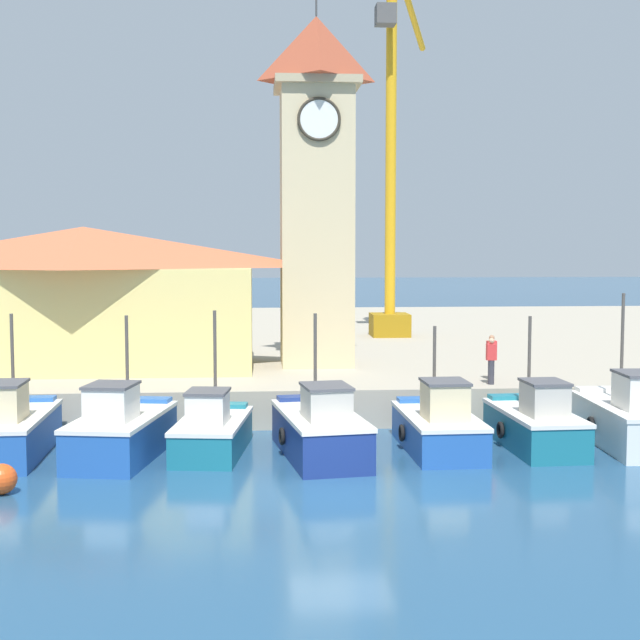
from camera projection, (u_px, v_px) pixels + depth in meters
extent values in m
plane|color=navy|center=(341.00, 494.00, 21.91)|extent=(300.00, 300.00, 0.00)
cube|color=#A89E89|center=(293.00, 344.00, 49.46)|extent=(120.00, 40.00, 1.31)
cube|color=#2356A8|center=(9.00, 437.00, 25.90)|extent=(2.19, 5.00, 1.12)
cube|color=#2356A8|center=(26.00, 401.00, 28.05)|extent=(1.78, 0.64, 0.24)
cube|color=silver|center=(9.00, 416.00, 25.85)|extent=(2.25, 5.06, 0.12)
cube|color=beige|center=(1.00, 402.00, 24.95)|extent=(1.28, 1.52, 0.99)
cube|color=#4C4C51|center=(0.00, 383.00, 24.90)|extent=(1.36, 1.60, 0.08)
cylinder|color=#4C4742|center=(13.00, 362.00, 26.34)|extent=(0.10, 0.10, 2.88)
cube|color=#2356A8|center=(122.00, 438.00, 25.66)|extent=(2.78, 5.00, 1.15)
cube|color=#2356A8|center=(143.00, 401.00, 27.70)|extent=(1.77, 0.89, 0.24)
cube|color=silver|center=(122.00, 417.00, 25.61)|extent=(2.85, 5.07, 0.12)
cube|color=silver|center=(112.00, 403.00, 24.75)|extent=(1.42, 1.60, 0.94)
cube|color=#4C4C51|center=(111.00, 385.00, 24.70)|extent=(1.52, 1.70, 0.08)
cylinder|color=#4C4742|center=(127.00, 363.00, 26.07)|extent=(0.10, 0.10, 2.82)
torus|color=black|center=(89.00, 435.00, 26.00)|extent=(0.21, 0.53, 0.52)
cube|color=#196B7F|center=(213.00, 438.00, 26.24)|extent=(2.32, 4.45, 0.92)
cube|color=#196B7F|center=(223.00, 407.00, 28.07)|extent=(1.59, 0.79, 0.24)
cube|color=silver|center=(213.00, 421.00, 26.20)|extent=(2.39, 4.52, 0.12)
cube|color=silver|center=(208.00, 408.00, 25.42)|extent=(1.23, 1.40, 0.89)
cube|color=#4C4C51|center=(208.00, 392.00, 25.38)|extent=(1.32, 1.49, 0.08)
cylinder|color=#4C4742|center=(215.00, 363.00, 26.60)|extent=(0.10, 0.10, 3.16)
torus|color=black|center=(181.00, 436.00, 26.51)|extent=(0.19, 0.53, 0.52)
cube|color=navy|center=(320.00, 437.00, 25.83)|extent=(2.67, 5.24, 1.17)
cube|color=navy|center=(305.00, 400.00, 27.97)|extent=(1.76, 0.83, 0.24)
cube|color=silver|center=(320.00, 415.00, 25.78)|extent=(2.74, 5.31, 0.12)
cube|color=#B2ADA3|center=(326.00, 403.00, 24.88)|extent=(1.39, 1.65, 0.88)
cube|color=#4C4C51|center=(326.00, 386.00, 24.84)|extent=(1.48, 1.75, 0.08)
cylinder|color=#4C4742|center=(315.00, 361.00, 26.26)|extent=(0.10, 0.10, 2.85)
torus|color=black|center=(282.00, 436.00, 25.85)|extent=(0.19, 0.53, 0.52)
cube|color=#2356A8|center=(438.00, 434.00, 26.60)|extent=(2.06, 4.70, 1.00)
cube|color=#2356A8|center=(424.00, 401.00, 28.61)|extent=(1.68, 0.64, 0.24)
cube|color=silver|center=(438.00, 416.00, 26.56)|extent=(2.13, 4.76, 0.12)
cube|color=beige|center=(445.00, 401.00, 25.70)|extent=(1.21, 1.42, 1.05)
cube|color=#4C4C51|center=(445.00, 382.00, 25.65)|extent=(1.29, 1.51, 0.08)
cylinder|color=#4C4742|center=(434.00, 368.00, 27.02)|extent=(0.10, 0.10, 2.57)
torus|color=black|center=(402.00, 433.00, 26.73)|extent=(0.13, 0.52, 0.52)
cube|color=#196B7F|center=(534.00, 431.00, 26.94)|extent=(1.99, 4.64, 1.04)
cube|color=#196B7F|center=(513.00, 398.00, 28.91)|extent=(1.57, 0.66, 0.24)
cube|color=silver|center=(535.00, 412.00, 26.90)|extent=(2.05, 4.71, 0.12)
cube|color=#B2ADA3|center=(545.00, 399.00, 26.06)|extent=(1.14, 1.41, 0.94)
cube|color=#4C4C51|center=(545.00, 382.00, 26.02)|extent=(1.22, 1.50, 0.08)
cylinder|color=#4C4742|center=(529.00, 362.00, 27.34)|extent=(0.10, 0.10, 2.81)
torus|color=black|center=(500.00, 430.00, 27.06)|extent=(0.14, 0.52, 0.52)
cube|color=silver|center=(628.00, 426.00, 27.23)|extent=(2.18, 5.15, 1.20)
cube|color=silver|center=(602.00, 391.00, 29.45)|extent=(1.70, 0.67, 0.24)
cube|color=silver|center=(628.00, 405.00, 27.18)|extent=(2.24, 5.22, 0.12)
cube|color=silver|center=(640.00, 392.00, 26.24)|extent=(1.24, 1.57, 1.01)
cylinder|color=#4C4742|center=(622.00, 347.00, 27.66)|extent=(0.10, 0.10, 3.34)
torus|color=black|center=(590.00, 425.00, 27.45)|extent=(0.14, 0.52, 0.52)
cube|color=beige|center=(316.00, 229.00, 35.65)|extent=(2.83, 2.83, 10.98)
cube|color=tan|center=(316.00, 85.00, 35.19)|extent=(3.33, 3.33, 0.30)
pyramid|color=#A3472D|center=(316.00, 49.00, 35.07)|extent=(3.33, 3.33, 2.53)
cylinder|color=white|center=(319.00, 119.00, 33.85)|extent=(1.56, 0.12, 1.56)
torus|color=#332D23|center=(319.00, 119.00, 33.81)|extent=(1.68, 0.12, 1.68)
cube|color=#E5D17A|center=(85.00, 318.00, 34.68)|extent=(12.97, 5.49, 3.96)
pyramid|color=#C1603D|center=(83.00, 247.00, 34.45)|extent=(13.37, 5.89, 1.58)
cube|color=#976E11|center=(390.00, 325.00, 47.39)|extent=(2.00, 2.00, 1.20)
cylinder|color=gold|center=(391.00, 142.00, 46.59)|extent=(0.56, 0.56, 18.09)
cylinder|color=gold|center=(408.00, 2.00, 49.52)|extent=(3.34, 7.30, 3.79)
cube|color=#4C4C4C|center=(386.00, 15.00, 44.88)|extent=(1.00, 1.00, 1.00)
sphere|color=#E54C19|center=(1.00, 479.00, 21.89)|extent=(0.76, 0.76, 0.76)
cylinder|color=#33333D|center=(491.00, 368.00, 31.89)|extent=(0.22, 0.22, 0.85)
cube|color=red|center=(492.00, 349.00, 31.83)|extent=(0.34, 0.22, 0.56)
sphere|color=#9E7051|center=(492.00, 338.00, 31.80)|extent=(0.20, 0.20, 0.20)
cylinder|color=#33333D|center=(491.00, 372.00, 30.87)|extent=(0.22, 0.22, 0.85)
cube|color=red|center=(491.00, 352.00, 30.81)|extent=(0.34, 0.22, 0.56)
sphere|color=tan|center=(492.00, 341.00, 30.78)|extent=(0.20, 0.20, 0.20)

